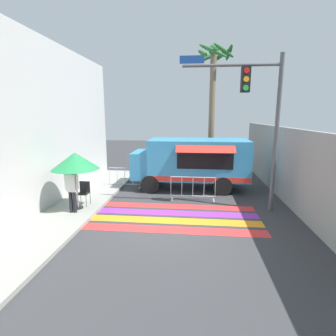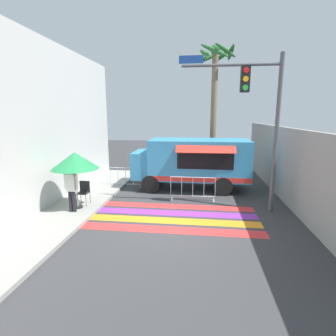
# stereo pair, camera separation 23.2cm
# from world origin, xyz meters

# --- Properties ---
(ground_plane) EXTENTS (60.00, 60.00, 0.00)m
(ground_plane) POSITION_xyz_m (0.00, 0.00, 0.00)
(ground_plane) COLOR #38383A
(sidewalk_left) EXTENTS (4.40, 16.00, 0.13)m
(sidewalk_left) POSITION_xyz_m (-5.11, 0.00, 0.06)
(sidewalk_left) COLOR #99968E
(sidewalk_left) RESTS_ON ground_plane
(building_left_facade) EXTENTS (0.25, 16.00, 6.63)m
(building_left_facade) POSITION_xyz_m (-5.08, 0.00, 3.31)
(building_left_facade) COLOR silver
(building_left_facade) RESTS_ON ground_plane
(concrete_wall_right) EXTENTS (0.20, 16.00, 3.18)m
(concrete_wall_right) POSITION_xyz_m (4.76, 3.00, 1.59)
(concrete_wall_right) COLOR gray
(concrete_wall_right) RESTS_ON ground_plane
(crosswalk_painted) EXTENTS (6.40, 2.84, 0.01)m
(crosswalk_painted) POSITION_xyz_m (0.00, 0.68, 0.00)
(crosswalk_painted) COLOR red
(crosswalk_painted) RESTS_ON ground_plane
(food_truck) EXTENTS (5.73, 2.72, 2.52)m
(food_truck) POSITION_xyz_m (0.53, 4.62, 1.47)
(food_truck) COLOR #338CBF
(food_truck) RESTS_ON ground_plane
(traffic_signal_pole) EXTENTS (3.74, 0.29, 5.89)m
(traffic_signal_pole) POSITION_xyz_m (3.11, 1.77, 3.99)
(traffic_signal_pole) COLOR #515456
(traffic_signal_pole) RESTS_ON ground_plane
(patio_umbrella) EXTENTS (1.78, 1.78, 2.21)m
(patio_umbrella) POSITION_xyz_m (-3.71, 0.85, 2.00)
(patio_umbrella) COLOR black
(patio_umbrella) RESTS_ON sidewalk_left
(folding_chair) EXTENTS (0.43, 0.43, 0.94)m
(folding_chair) POSITION_xyz_m (-3.67, 1.36, 0.70)
(folding_chair) COLOR #4C4C51
(folding_chair) RESTS_ON sidewalk_left
(vendor_person) EXTENTS (0.53, 0.23, 1.72)m
(vendor_person) POSITION_xyz_m (-3.71, 0.43, 1.11)
(vendor_person) COLOR black
(vendor_person) RESTS_ON sidewalk_left
(barricade_front) EXTENTS (1.97, 0.44, 1.06)m
(barricade_front) POSITION_xyz_m (0.73, 2.71, 0.52)
(barricade_front) COLOR #B7BABF
(barricade_front) RESTS_ON ground_plane
(barricade_side) EXTENTS (1.66, 0.44, 1.06)m
(barricade_side) POSITION_xyz_m (-2.78, 4.39, 0.51)
(barricade_side) COLOR #B7BABF
(barricade_side) RESTS_ON ground_plane
(palm_tree) EXTENTS (2.32, 2.41, 7.73)m
(palm_tree) POSITION_xyz_m (1.79, 7.98, 5.33)
(palm_tree) COLOR #7A664C
(palm_tree) RESTS_ON ground_plane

